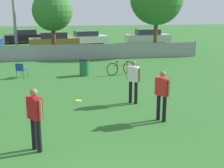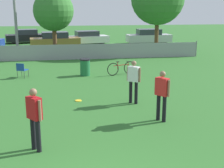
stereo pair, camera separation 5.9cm
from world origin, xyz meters
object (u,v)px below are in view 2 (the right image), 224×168
object	(u,v)px
tree_near_pole	(53,11)
parked_car_dark	(26,36)
player_defender_red	(35,115)
player_thrower_red	(162,92)
frisbee_disc	(78,101)
parked_car_tan	(55,40)
player_receiver_white	(134,79)
folding_chair_sideline	(22,69)
parked_car_silver	(149,37)
trash_bin	(85,67)
parked_car_white	(87,38)
bicycle_sideline	(121,68)

from	to	relation	value
tree_near_pole	parked_car_dark	bearing A→B (deg)	107.79
player_defender_red	parked_car_dark	xyz separation A→B (m)	(-2.93, 26.20, -0.30)
player_thrower_red	frisbee_disc	world-z (taller)	player_thrower_red
tree_near_pole	player_thrower_red	bearing A→B (deg)	-75.82
tree_near_pole	player_thrower_red	world-z (taller)	tree_near_pole
player_defender_red	parked_car_tan	bearing A→B (deg)	141.61
player_receiver_white	folding_chair_sideline	distance (m)	7.34
tree_near_pole	parked_car_silver	xyz separation A→B (m)	(9.48, 7.40, -2.72)
trash_bin	parked_car_white	size ratio (longest dim) A/B	0.21
parked_car_white	player_receiver_white	bearing A→B (deg)	-99.82
tree_near_pole	player_defender_red	size ratio (longest dim) A/B	2.90
parked_car_dark	player_defender_red	bearing A→B (deg)	-95.37
frisbee_disc	trash_bin	distance (m)	4.85
folding_chair_sideline	parked_car_dark	world-z (taller)	parked_car_dark
parked_car_dark	parked_car_white	distance (m)	6.63
bicycle_sideline	parked_car_dark	xyz separation A→B (m)	(-6.94, 17.17, 0.32)
tree_near_pole	parked_car_dark	xyz separation A→B (m)	(-3.16, 9.84, -2.72)
parked_car_tan	parked_car_silver	world-z (taller)	parked_car_silver
parked_car_dark	parked_car_tan	distance (m)	5.35
folding_chair_sideline	parked_car_white	distance (m)	15.49
folding_chair_sideline	parked_car_white	size ratio (longest dim) A/B	0.18
tree_near_pole	player_thrower_red	size ratio (longest dim) A/B	2.90
trash_bin	parked_car_silver	size ratio (longest dim) A/B	0.20
trash_bin	parked_car_dark	distance (m)	17.77
trash_bin	parked_car_silver	world-z (taller)	parked_car_silver
parked_car_dark	parked_car_white	size ratio (longest dim) A/B	1.00
parked_car_white	bicycle_sideline	bearing A→B (deg)	-97.58
parked_car_white	folding_chair_sideline	bearing A→B (deg)	-118.04
player_thrower_red	parked_car_tan	bearing A→B (deg)	153.69
trash_bin	parked_car_dark	size ratio (longest dim) A/B	0.21
tree_near_pole	parked_car_tan	size ratio (longest dim) A/B	1.05
frisbee_disc	parked_car_tan	xyz separation A→B (m)	(-1.21, 17.48, 0.68)
parked_car_dark	player_receiver_white	bearing A→B (deg)	-85.87
folding_chair_sideline	parked_car_tan	bearing A→B (deg)	-71.64
frisbee_disc	parked_car_tan	world-z (taller)	parked_car_tan
player_thrower_red	parked_car_silver	world-z (taller)	player_thrower_red
bicycle_sideline	parked_car_tan	bearing A→B (deg)	87.32
bicycle_sideline	parked_car_silver	bearing A→B (deg)	49.29
frisbee_disc	parked_car_tan	distance (m)	17.53
frisbee_disc	parked_car_silver	xyz separation A→B (m)	(8.36, 19.43, 0.69)
player_thrower_red	parked_car_dark	distance (m)	25.54
player_defender_red	parked_car_white	size ratio (longest dim) A/B	0.38
player_thrower_red	parked_car_silver	distance (m)	22.90
bicycle_sideline	parked_car_dark	world-z (taller)	parked_car_dark
frisbee_disc	parked_car_dark	xyz separation A→B (m)	(-4.27, 21.86, 0.68)
parked_car_silver	player_thrower_red	bearing A→B (deg)	-105.89
player_thrower_red	player_receiver_white	size ratio (longest dim) A/B	1.00
player_defender_red	bicycle_sideline	size ratio (longest dim) A/B	1.01
trash_bin	parked_car_white	world-z (taller)	parked_car_white
player_receiver_white	player_defender_red	world-z (taller)	same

